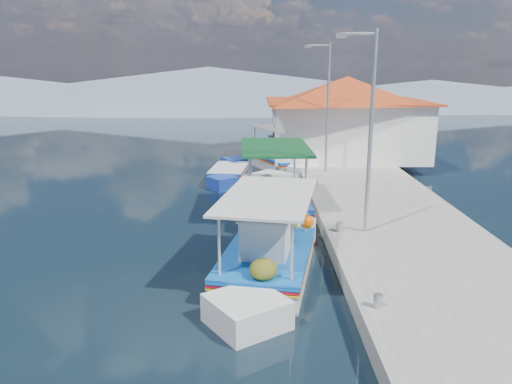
{
  "coord_description": "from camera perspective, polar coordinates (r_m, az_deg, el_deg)",
  "views": [
    {
      "loc": [
        1.2,
        -12.7,
        5.51
      ],
      "look_at": [
        1.23,
        3.79,
        1.3
      ],
      "focal_mm": 35.16,
      "sensor_mm": 36.0,
      "label": 1
    }
  ],
  "objects": [
    {
      "name": "main_caique",
      "position": [
        13.54,
        1.25,
        -7.49
      ],
      "size": [
        3.12,
        7.44,
        2.49
      ],
      "rotation": [
        0.0,
        0.0,
        0.19
      ],
      "color": "silver",
      "rests_on": "ground"
    },
    {
      "name": "harbor_building",
      "position": [
        28.28,
        10.2,
        8.55
      ],
      "size": [
        10.49,
        10.49,
        4.4
      ],
      "color": "white",
      "rests_on": "quay"
    },
    {
      "name": "caique_blue_hull",
      "position": [
        24.7,
        -3.08,
        2.03
      ],
      "size": [
        1.99,
        5.37,
        0.96
      ],
      "rotation": [
        0.0,
        0.0,
        0.12
      ],
      "color": "#1B3BA5",
      "rests_on": "ground"
    },
    {
      "name": "caique_green_canopy",
      "position": [
        18.68,
        2.12,
        -1.44
      ],
      "size": [
        2.5,
        7.89,
        2.95
      ],
      "rotation": [
        0.0,
        0.0,
        -0.03
      ],
      "color": "silver",
      "rests_on": "ground"
    },
    {
      "name": "lamp_post_near",
      "position": [
        15.16,
        12.63,
        7.7
      ],
      "size": [
        1.21,
        0.14,
        6.0
      ],
      "color": "#A5A8AD",
      "rests_on": "quay"
    },
    {
      "name": "lamp_post_far",
      "position": [
        23.99,
        7.96,
        10.22
      ],
      "size": [
        1.21,
        0.14,
        6.0
      ],
      "color": "#A5A8AD",
      "rests_on": "quay"
    },
    {
      "name": "caique_far",
      "position": [
        27.27,
        2.89,
        3.64
      ],
      "size": [
        3.98,
        6.52,
        2.51
      ],
      "rotation": [
        0.0,
        0.0,
        -0.43
      ],
      "color": "silver",
      "rests_on": "ground"
    },
    {
      "name": "bollards",
      "position": [
        18.78,
        7.87,
        -0.82
      ],
      "size": [
        0.2,
        17.2,
        0.3
      ],
      "color": "#A5A8AD",
      "rests_on": "quay"
    },
    {
      "name": "ground",
      "position": [
        13.9,
        -5.09,
        -9.1
      ],
      "size": [
        160.0,
        160.0,
        0.0
      ],
      "primitive_type": "plane",
      "color": "black",
      "rests_on": "ground"
    },
    {
      "name": "quay",
      "position": [
        19.99,
        13.52,
        -1.34
      ],
      "size": [
        5.0,
        44.0,
        0.5
      ],
      "primitive_type": "cube",
      "color": "#A19E97",
      "rests_on": "ground"
    },
    {
      "name": "mountain_ridge",
      "position": [
        69.0,
        4.43,
        11.4
      ],
      "size": [
        171.4,
        96.0,
        5.5
      ],
      "color": "slate",
      "rests_on": "ground"
    }
  ]
}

